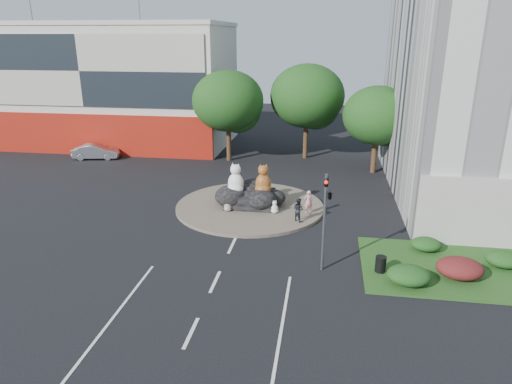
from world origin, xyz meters
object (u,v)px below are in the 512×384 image
at_px(pedestrian_dark, 298,209).
at_px(litter_bin, 381,264).
at_px(cat_white, 236,178).
at_px(cat_tabby, 263,179).
at_px(parked_car, 96,152).
at_px(pedestrian_pink, 308,202).
at_px(kitten_white, 275,207).
at_px(kitten_calico, 228,203).

xyz_separation_m(pedestrian_dark, litter_bin, (4.42, -5.66, -0.43)).
height_order(cat_white, cat_tabby, cat_white).
bearing_deg(litter_bin, cat_tabby, 130.91).
bearing_deg(parked_car, cat_tabby, -133.41).
height_order(cat_tabby, litter_bin, cat_tabby).
bearing_deg(pedestrian_dark, cat_tabby, -5.41).
bearing_deg(pedestrian_pink, pedestrian_dark, 48.11).
bearing_deg(pedestrian_dark, kitten_white, 2.30).
height_order(kitten_calico, litter_bin, kitten_calico).
xyz_separation_m(parked_car, litter_bin, (24.40, -18.55, -0.18)).
xyz_separation_m(pedestrian_pink, parked_car, (-20.54, 11.45, -0.27)).
bearing_deg(cat_tabby, parked_car, 138.99).
distance_m(cat_tabby, parked_car, 20.46).
bearing_deg(pedestrian_dark, pedestrian_pink, -73.52).
xyz_separation_m(cat_white, cat_tabby, (1.81, 0.26, -0.03)).
height_order(kitten_white, pedestrian_dark, pedestrian_dark).
height_order(pedestrian_pink, pedestrian_dark, pedestrian_pink).
bearing_deg(cat_tabby, kitten_calico, -158.68).
height_order(kitten_white, parked_car, parked_car).
xyz_separation_m(kitten_white, pedestrian_pink, (2.15, 0.31, 0.34)).
bearing_deg(litter_bin, kitten_calico, 143.60).
bearing_deg(kitten_white, kitten_calico, 156.52).
relative_size(kitten_white, pedestrian_pink, 0.56).
bearing_deg(cat_white, litter_bin, -28.41).
relative_size(kitten_calico, pedestrian_pink, 0.66).
height_order(kitten_calico, parked_car, parked_car).
relative_size(kitten_calico, pedestrian_dark, 0.67).
bearing_deg(kitten_calico, litter_bin, -21.91).
xyz_separation_m(kitten_white, litter_bin, (6.02, -6.79, -0.11)).
relative_size(pedestrian_pink, litter_bin, 1.92).
relative_size(cat_white, litter_bin, 2.60).
distance_m(kitten_calico, pedestrian_dark, 4.78).
relative_size(cat_white, pedestrian_pink, 1.35).
bearing_deg(pedestrian_dark, kitten_calico, 25.03).
bearing_deg(pedestrian_dark, litter_bin, 165.50).
bearing_deg(cat_white, kitten_white, -6.05).
bearing_deg(parked_car, kitten_calico, -140.01).
bearing_deg(kitten_white, cat_tabby, 101.90).
distance_m(kitten_calico, litter_bin, 11.29).
bearing_deg(pedestrian_pink, cat_white, -28.25).
relative_size(kitten_calico, kitten_white, 1.17).
relative_size(kitten_white, pedestrian_dark, 0.57).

